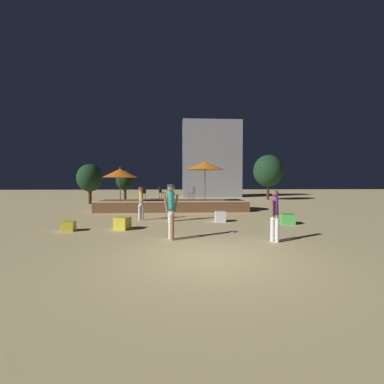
% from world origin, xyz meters
% --- Properties ---
extents(ground_plane, '(120.00, 120.00, 0.00)m').
position_xyz_m(ground_plane, '(0.00, 0.00, 0.00)').
color(ground_plane, tan).
extents(wooden_deck, '(9.95, 3.12, 0.74)m').
position_xyz_m(wooden_deck, '(-1.11, 11.23, 0.33)').
color(wooden_deck, brown).
rests_on(wooden_deck, ground).
extents(patio_umbrella_0, '(2.17, 2.17, 2.86)m').
position_xyz_m(patio_umbrella_0, '(-4.39, 9.97, 2.50)').
color(patio_umbrella_0, brown).
rests_on(patio_umbrella_0, ground).
extents(patio_umbrella_1, '(2.51, 2.51, 3.31)m').
position_xyz_m(patio_umbrella_1, '(1.00, 9.95, 2.98)').
color(patio_umbrella_1, brown).
rests_on(patio_umbrella_1, ground).
extents(cube_seat_0, '(0.49, 0.49, 0.38)m').
position_xyz_m(cube_seat_0, '(-5.11, 3.92, 0.19)').
color(cube_seat_0, yellow).
rests_on(cube_seat_0, ground).
extents(cube_seat_1, '(0.67, 0.67, 0.46)m').
position_xyz_m(cube_seat_1, '(4.30, 5.07, 0.23)').
color(cube_seat_1, '#4CC651').
rests_on(cube_seat_1, ground).
extents(cube_seat_2, '(0.68, 0.68, 0.50)m').
position_xyz_m(cube_seat_2, '(-3.05, 4.14, 0.25)').
color(cube_seat_2, yellow).
rests_on(cube_seat_2, ground).
extents(cube_seat_3, '(0.49, 0.49, 0.50)m').
position_xyz_m(cube_seat_3, '(1.31, 5.95, 0.25)').
color(cube_seat_3, white).
rests_on(cube_seat_3, ground).
extents(person_0, '(0.28, 0.45, 1.68)m').
position_xyz_m(person_0, '(-2.64, 6.68, 0.94)').
color(person_0, white).
rests_on(person_0, ground).
extents(person_1, '(0.39, 0.36, 1.69)m').
position_xyz_m(person_1, '(2.34, 1.61, 0.91)').
color(person_1, white).
rests_on(person_1, ground).
extents(person_2, '(0.47, 0.30, 1.72)m').
position_xyz_m(person_2, '(-1.16, 6.18, 0.97)').
color(person_2, '#997051').
rests_on(person_2, ground).
extents(person_3, '(0.54, 0.30, 1.87)m').
position_xyz_m(person_3, '(-1.02, 2.13, 1.08)').
color(person_3, '#997051').
rests_on(person_3, ground).
extents(bistro_chair_0, '(0.45, 0.44, 0.90)m').
position_xyz_m(bistro_chair_0, '(0.28, 11.19, 1.28)').
color(bistro_chair_0, '#47474C').
rests_on(bistro_chair_0, wooden_deck).
extents(bistro_chair_1, '(0.47, 0.47, 0.90)m').
position_xyz_m(bistro_chair_1, '(-3.08, 10.84, 1.28)').
color(bistro_chair_1, '#2D3338').
rests_on(bistro_chair_1, wooden_deck).
extents(bistro_chair_2, '(0.46, 0.45, 0.90)m').
position_xyz_m(bistro_chair_2, '(-1.92, 11.93, 1.28)').
color(bistro_chair_2, '#2D3338').
rests_on(bistro_chair_2, wooden_deck).
extents(frisbee_disc, '(0.22, 0.22, 0.03)m').
position_xyz_m(frisbee_disc, '(1.34, 3.26, 0.02)').
color(frisbee_disc, '#E54C99').
rests_on(frisbee_disc, ground).
extents(background_tree_0, '(2.21, 2.21, 3.53)m').
position_xyz_m(background_tree_0, '(-8.52, 16.81, 2.30)').
color(background_tree_0, '#3D2B1C').
rests_on(background_tree_0, ground).
extents(background_tree_1, '(1.89, 1.89, 3.17)m').
position_xyz_m(background_tree_1, '(-6.30, 21.14, 2.11)').
color(background_tree_1, '#3D2B1C').
rests_on(background_tree_1, ground).
extents(background_tree_2, '(3.15, 3.15, 4.88)m').
position_xyz_m(background_tree_2, '(9.11, 20.89, 3.14)').
color(background_tree_2, '#3D2B1C').
rests_on(background_tree_2, ground).
extents(distant_building, '(7.51, 3.21, 9.80)m').
position_xyz_m(distant_building, '(3.72, 27.06, 4.90)').
color(distant_building, gray).
rests_on(distant_building, ground).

